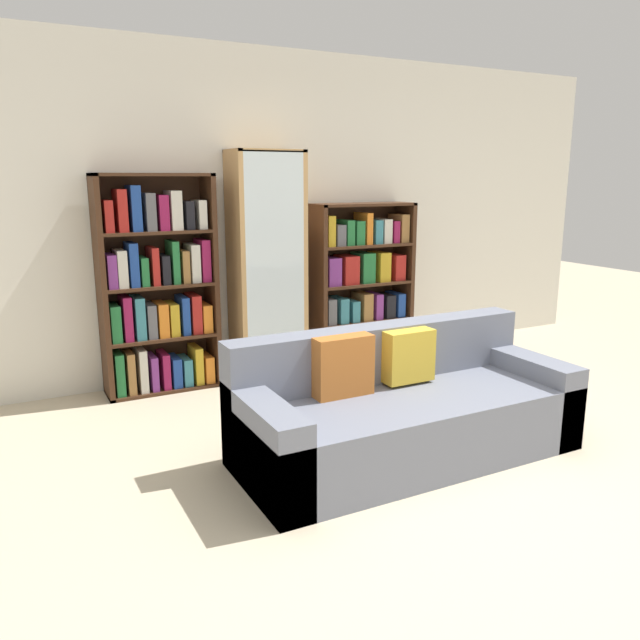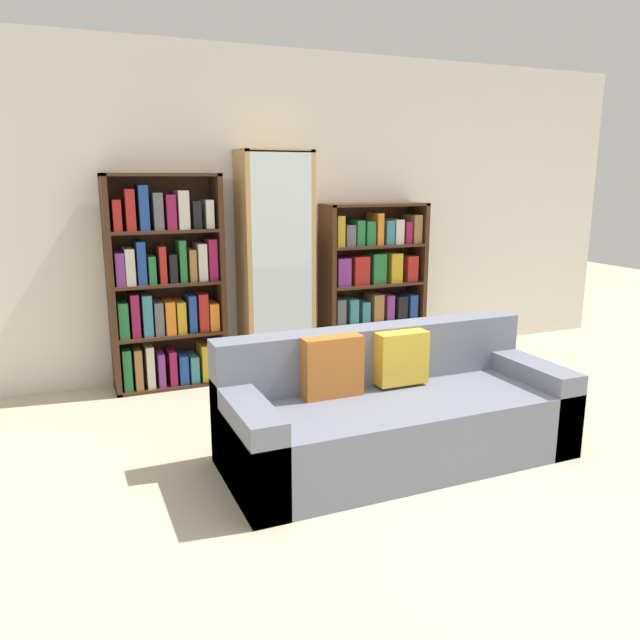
% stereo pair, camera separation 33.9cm
% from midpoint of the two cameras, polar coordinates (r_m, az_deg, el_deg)
% --- Properties ---
extents(ground_plane, '(16.00, 16.00, 0.00)m').
position_cam_midpoint_polar(ground_plane, '(3.48, 12.66, -15.89)').
color(ground_plane, beige).
extents(wall_back, '(7.02, 0.06, 2.70)m').
position_cam_midpoint_polar(wall_back, '(5.48, -5.90, 9.61)').
color(wall_back, silver).
rests_on(wall_back, ground).
extents(couch, '(2.07, 0.84, 0.76)m').
position_cam_midpoint_polar(couch, '(3.83, 5.08, -8.36)').
color(couch, slate).
rests_on(couch, ground).
extents(bookshelf_left, '(0.89, 0.32, 1.69)m').
position_cam_midpoint_polar(bookshelf_left, '(5.04, -16.50, 2.62)').
color(bookshelf_left, '#3D2314').
rests_on(bookshelf_left, ground).
extents(display_cabinet, '(0.59, 0.36, 1.88)m').
position_cam_midpoint_polar(display_cabinet, '(5.25, -6.75, 4.89)').
color(display_cabinet, tan).
rests_on(display_cabinet, ground).
extents(bookshelf_right, '(0.96, 0.32, 1.44)m').
position_cam_midpoint_polar(bookshelf_right, '(5.70, 2.07, 3.16)').
color(bookshelf_right, '#3D2314').
rests_on(bookshelf_right, ground).
extents(wine_bottle, '(0.08, 0.08, 0.36)m').
position_cam_midpoint_polar(wine_bottle, '(4.96, 1.19, -4.81)').
color(wine_bottle, black).
rests_on(wine_bottle, ground).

